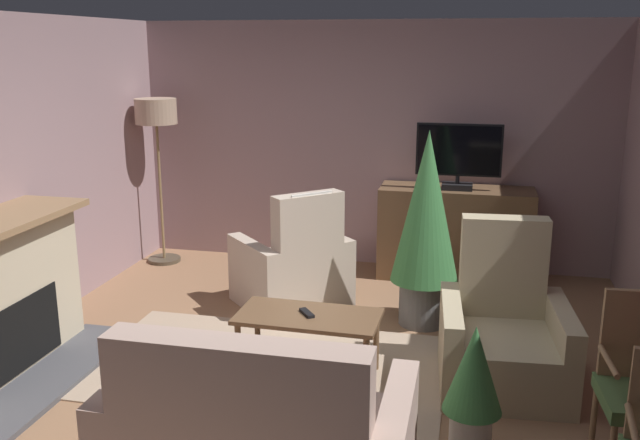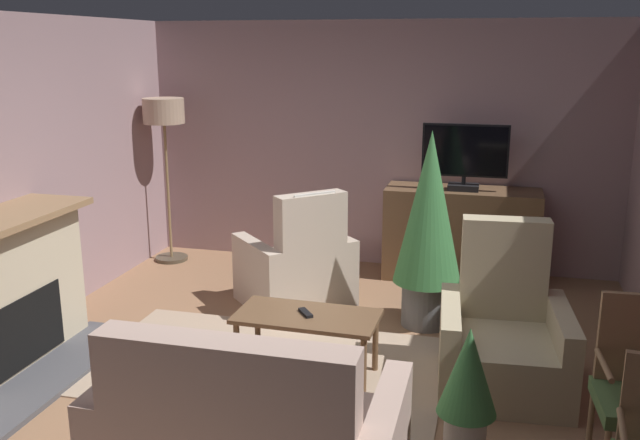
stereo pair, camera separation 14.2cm
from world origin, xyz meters
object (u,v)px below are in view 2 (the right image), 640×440
at_px(coffee_table, 307,322).
at_px(sofa_floral, 247,439).
at_px(tv_cabinet, 461,237).
at_px(side_chair_beside_plant, 640,386).
at_px(potted_plant_tall_palm_by_window, 468,385).
at_px(cat, 147,390).
at_px(armchair_by_fireplace, 297,269).
at_px(armchair_in_far_corner, 503,340).
at_px(floor_lamp, 164,126).
at_px(potted_plant_small_fern_corner, 429,221).
at_px(television, 465,155).
at_px(tv_remote, 306,313).

height_order(coffee_table, sofa_floral, sofa_floral).
relative_size(tv_cabinet, side_chair_beside_plant, 1.52).
bearing_deg(coffee_table, potted_plant_tall_palm_by_window, -32.60).
bearing_deg(cat, armchair_by_fireplace, 75.95).
bearing_deg(side_chair_beside_plant, armchair_in_far_corner, 128.68).
relative_size(sofa_floral, floor_lamp, 0.89).
height_order(potted_plant_small_fern_corner, cat, potted_plant_small_fern_corner).
distance_m(armchair_by_fireplace, cat, 2.05).
bearing_deg(tv_cabinet, television, -90.00).
bearing_deg(television, potted_plant_small_fern_corner, -99.78).
height_order(tv_remote, side_chair_beside_plant, side_chair_beside_plant).
distance_m(television, side_chair_beside_plant, 3.38).
bearing_deg(tv_remote, armchair_in_far_corner, -117.82).
distance_m(tv_remote, armchair_in_far_corner, 1.41).
height_order(television, tv_remote, television).
height_order(sofa_floral, armchair_by_fireplace, armchair_by_fireplace).
distance_m(coffee_table, cat, 1.19).
distance_m(side_chair_beside_plant, potted_plant_small_fern_corner, 2.31).
relative_size(television, floor_lamp, 0.47).
bearing_deg(armchair_by_fireplace, floor_lamp, 151.05).
bearing_deg(armchair_in_far_corner, potted_plant_small_fern_corner, 123.87).
distance_m(armchair_in_far_corner, potted_plant_tall_palm_by_window, 1.00).
height_order(side_chair_beside_plant, floor_lamp, floor_lamp).
distance_m(tv_remote, side_chair_beside_plant, 2.20).
height_order(armchair_by_fireplace, armchair_in_far_corner, armchair_in_far_corner).
relative_size(coffee_table, potted_plant_small_fern_corner, 0.62).
bearing_deg(potted_plant_small_fern_corner, television, 80.22).
bearing_deg(coffee_table, floor_lamp, 133.77).
relative_size(potted_plant_small_fern_corner, floor_lamp, 0.93).
bearing_deg(side_chair_beside_plant, tv_cabinet, 109.83).
xyz_separation_m(television, sofa_floral, (-0.89, -3.81, -0.96)).
bearing_deg(tv_cabinet, cat, -121.54).
xyz_separation_m(armchair_in_far_corner, cat, (-2.32, -0.85, -0.25)).
relative_size(sofa_floral, cat, 2.88).
bearing_deg(sofa_floral, potted_plant_small_fern_corner, 75.20).
bearing_deg(floor_lamp, armchair_in_far_corner, -30.22).
bearing_deg(armchair_in_far_corner, tv_cabinet, 100.57).
distance_m(side_chair_beside_plant, cat, 3.07).
height_order(potted_plant_small_fern_corner, floor_lamp, floor_lamp).
height_order(armchair_in_far_corner, cat, armchair_in_far_corner).
relative_size(coffee_table, potted_plant_tall_palm_by_window, 1.28).
distance_m(tv_remote, potted_plant_small_fern_corner, 1.45).
bearing_deg(floor_lamp, side_chair_beside_plant, -34.72).
bearing_deg(armchair_by_fireplace, tv_remote, -71.42).
distance_m(potted_plant_small_fern_corner, floor_lamp, 3.21).
bearing_deg(sofa_floral, potted_plant_tall_palm_by_window, 30.55).
distance_m(coffee_table, side_chair_beside_plant, 2.19).
bearing_deg(tv_remote, potted_plant_small_fern_corner, -69.51).
bearing_deg(tv_cabinet, side_chair_beside_plant, -70.17).
bearing_deg(armchair_in_far_corner, cat, -159.85).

